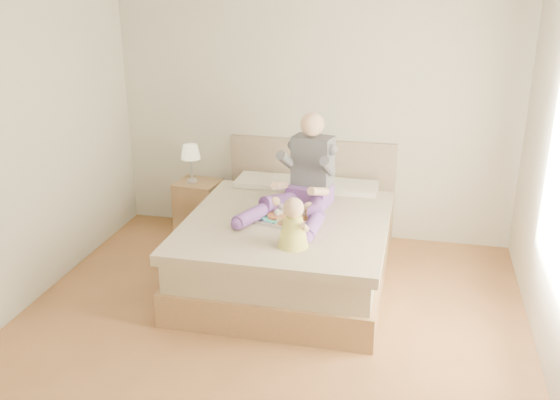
% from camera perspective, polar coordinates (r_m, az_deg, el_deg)
% --- Properties ---
extents(room, '(4.02, 4.22, 2.71)m').
position_cam_1_polar(room, '(4.19, -0.77, 5.06)').
color(room, brown).
rests_on(room, ground).
extents(bed, '(1.70, 2.18, 1.00)m').
position_cam_1_polar(bed, '(5.60, 1.06, -3.80)').
color(bed, olive).
rests_on(bed, ground).
extents(nightstand, '(0.47, 0.43, 0.53)m').
position_cam_1_polar(nightstand, '(6.64, -7.43, -0.50)').
color(nightstand, olive).
rests_on(nightstand, ground).
extents(lamp, '(0.20, 0.20, 0.40)m').
position_cam_1_polar(lamp, '(6.44, -8.17, 4.17)').
color(lamp, silver).
rests_on(lamp, nightstand).
extents(adult, '(0.75, 1.10, 0.86)m').
position_cam_1_polar(adult, '(5.47, 2.26, 1.71)').
color(adult, '#5B3482').
rests_on(adult, bed).
extents(tray, '(0.52, 0.44, 0.13)m').
position_cam_1_polar(tray, '(5.26, 0.67, -1.67)').
color(tray, silver).
rests_on(tray, bed).
extents(baby, '(0.29, 0.36, 0.40)m').
position_cam_1_polar(baby, '(4.76, 1.29, -2.44)').
color(baby, '#DAD244').
rests_on(baby, bed).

